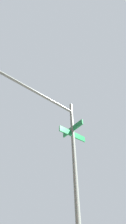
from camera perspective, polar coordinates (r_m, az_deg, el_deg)
name	(u,v)px	position (r m, az deg, el deg)	size (l,w,h in m)	color
traffic_signal_near	(35,120)	(3.70, -12.44, -3.50)	(3.22, 2.26, 5.38)	#474C47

